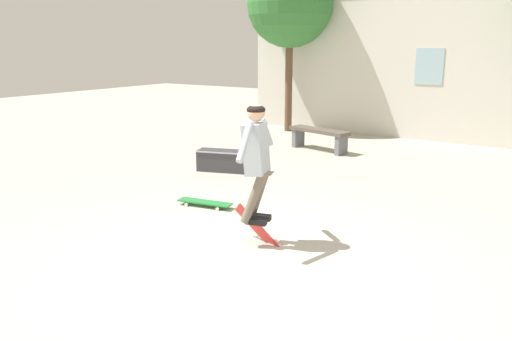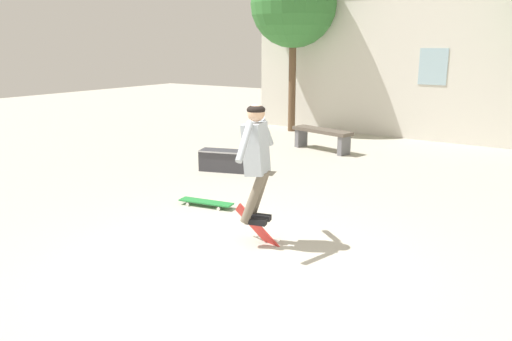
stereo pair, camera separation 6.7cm
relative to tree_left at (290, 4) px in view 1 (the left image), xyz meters
The scene contains 8 objects.
ground_plane 9.82m from the tree_left, 63.44° to the right, with size 40.00×40.00×0.00m, color #B2AD9E.
building_backdrop 4.39m from the tree_left, 11.17° to the left, with size 11.66×0.52×5.18m.
tree_left is the anchor object (origin of this frame).
park_bench 4.24m from the tree_left, 45.60° to the right, with size 1.61×0.76×0.52m.
skate_ledge 6.01m from the tree_left, 73.69° to the right, with size 1.29×0.75×0.42m.
skater 8.89m from the tree_left, 62.98° to the right, with size 0.38×1.15×1.46m.
skateboard_flipping 9.12m from the tree_left, 62.78° to the right, with size 0.73×0.21×0.67m.
skateboard_resting 8.01m from the tree_left, 70.50° to the right, with size 0.89×0.35×0.08m.
Camera 1 is at (2.99, -4.32, 2.42)m, focal length 35.00 mm.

